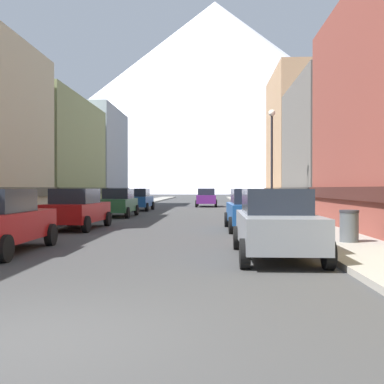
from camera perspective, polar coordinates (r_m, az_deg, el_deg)
name	(u,v)px	position (r m, az deg, el deg)	size (l,w,h in m)	color
ground_plane	(28,342)	(5.94, -19.71, -17.14)	(400.00, 400.00, 0.00)	#3A3A3A
sidewalk_left	(117,208)	(41.14, -9.29, -1.94)	(2.50, 100.00, 0.15)	gray
sidewalk_right	(259,208)	(40.49, 8.31, -1.98)	(2.50, 100.00, 0.15)	gray
storefront_left_2	(36,158)	(37.39, -18.83, 4.06)	(8.13, 13.03, 8.62)	#8C9966
storefront_left_3	(84,159)	(48.94, -13.22, 3.98)	(7.45, 10.68, 9.95)	#99A5B2
storefront_right_2	(363,151)	(32.06, 20.44, 4.80)	(9.28, 10.40, 8.78)	#66605B
storefront_right_3	(320,143)	(42.17, 15.64, 5.88)	(8.67, 10.08, 11.95)	tan
car_left_1	(77,209)	(20.86, -14.09, -2.01)	(2.20, 4.46, 1.78)	#9E1111
car_left_2	(118,202)	(29.41, -9.17, -1.29)	(2.07, 4.41, 1.78)	#265933
car_left_3	(138,199)	(37.38, -6.66, -0.91)	(2.11, 4.42, 1.78)	#19478C
car_right_0	(276,223)	(12.09, 10.38, -3.79)	(2.08, 4.41, 1.78)	slate
car_right_1	(251,209)	(19.80, 7.29, -2.13)	(2.15, 4.44, 1.78)	#19478C
car_driving_0	(206,197)	(44.94, 1.80, -0.68)	(2.06, 4.40, 1.78)	#591E72
trash_bin_right	(349,226)	(14.92, 18.90, -3.98)	(0.59, 0.59, 0.98)	#4C5156
pedestrian_0	(273,202)	(31.28, 10.03, -1.27)	(0.36, 0.36, 1.54)	navy
streetlamp_right	(272,147)	(25.09, 9.87, 5.47)	(0.36, 0.36, 5.86)	black
mountain_backdrop	(215,97)	(270.46, 2.86, 11.72)	(257.79, 257.79, 109.24)	silver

